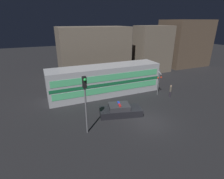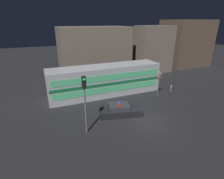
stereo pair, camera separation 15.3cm
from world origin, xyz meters
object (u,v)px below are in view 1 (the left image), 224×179
(police_car, at_px, (120,110))
(traffic_light_corner, at_px, (85,95))
(crossing_signal_near, at_px, (159,80))
(pedestrian, at_px, (170,91))
(train, at_px, (105,80))

(police_car, relative_size, traffic_light_corner, 0.90)
(police_car, distance_m, crossing_signal_near, 7.42)
(pedestrian, relative_size, traffic_light_corner, 0.31)
(police_car, distance_m, traffic_light_corner, 5.23)
(police_car, xyz_separation_m, crossing_signal_near, (6.72, 2.78, 1.47))
(crossing_signal_near, xyz_separation_m, traffic_light_corner, (-10.64, -4.46, 1.56))
(pedestrian, height_order, traffic_light_corner, traffic_light_corner)
(police_car, height_order, pedestrian, pedestrian)
(police_car, xyz_separation_m, traffic_light_corner, (-3.92, -1.68, 3.02))
(train, distance_m, police_car, 5.86)
(train, height_order, crossing_signal_near, train)
(police_car, bearing_deg, crossing_signal_near, 36.58)
(train, relative_size, traffic_light_corner, 2.83)
(train, bearing_deg, crossing_signal_near, -25.04)
(police_car, relative_size, pedestrian, 2.88)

